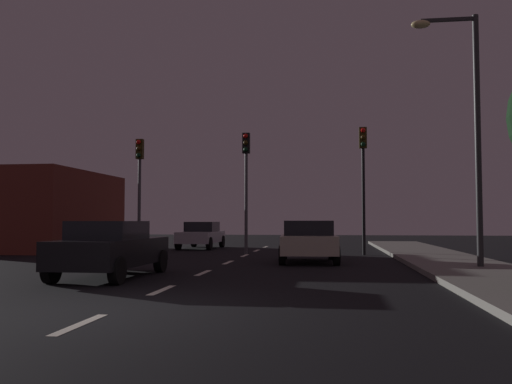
# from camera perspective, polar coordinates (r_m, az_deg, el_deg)

# --- Properties ---
(ground_plane) EXTENTS (80.00, 80.00, 0.00)m
(ground_plane) POSITION_cam_1_polar(r_m,az_deg,el_deg) (15.97, -5.07, -8.27)
(ground_plane) COLOR black
(sidewalk_curb_right) EXTENTS (3.00, 40.00, 0.15)m
(sidewalk_curb_right) POSITION_cam_1_polar(r_m,az_deg,el_deg) (16.09, 22.25, -7.75)
(sidewalk_curb_right) COLOR gray
(sidewalk_curb_right) RESTS_ON ground_plane
(lane_stripe_nearest) EXTENTS (0.16, 1.60, 0.01)m
(lane_stripe_nearest) POSITION_cam_1_polar(r_m,az_deg,el_deg) (8.23, -18.03, -13.08)
(lane_stripe_nearest) COLOR silver
(lane_stripe_nearest) RESTS_ON ground_plane
(lane_stripe_second) EXTENTS (0.16, 1.60, 0.01)m
(lane_stripe_second) POSITION_cam_1_polar(r_m,az_deg,el_deg) (11.74, -9.86, -10.12)
(lane_stripe_second) COLOR silver
(lane_stripe_second) RESTS_ON ground_plane
(lane_stripe_third) EXTENTS (0.16, 1.60, 0.01)m
(lane_stripe_third) POSITION_cam_1_polar(r_m,az_deg,el_deg) (15.39, -5.57, -8.45)
(lane_stripe_third) COLOR silver
(lane_stripe_third) RESTS_ON ground_plane
(lane_stripe_fourth) EXTENTS (0.16, 1.60, 0.01)m
(lane_stripe_fourth) POSITION_cam_1_polar(r_m,az_deg,el_deg) (19.09, -2.95, -7.40)
(lane_stripe_fourth) COLOR silver
(lane_stripe_fourth) RESTS_ON ground_plane
(lane_stripe_fifth) EXTENTS (0.16, 1.60, 0.01)m
(lane_stripe_fifth) POSITION_cam_1_polar(r_m,az_deg,el_deg) (22.83, -1.19, -6.69)
(lane_stripe_fifth) COLOR silver
(lane_stripe_fifth) RESTS_ON ground_plane
(lane_stripe_sixth) EXTENTS (0.16, 1.60, 0.01)m
(lane_stripe_sixth) POSITION_cam_1_polar(r_m,az_deg,el_deg) (26.59, 0.07, -6.17)
(lane_stripe_sixth) COLOR silver
(lane_stripe_sixth) RESTS_ON ground_plane
(lane_stripe_seventh) EXTENTS (0.16, 1.60, 0.01)m
(lane_stripe_seventh) POSITION_cam_1_polar(r_m,az_deg,el_deg) (30.35, 1.01, -5.78)
(lane_stripe_seventh) COLOR silver
(lane_stripe_seventh) RESTS_ON ground_plane
(traffic_signal_left) EXTENTS (0.32, 0.38, 5.15)m
(traffic_signal_left) POSITION_cam_1_polar(r_m,az_deg,el_deg) (25.07, -12.15, 1.93)
(traffic_signal_left) COLOR #4C4C51
(traffic_signal_left) RESTS_ON ground_plane
(traffic_signal_center) EXTENTS (0.32, 0.38, 5.33)m
(traffic_signal_center) POSITION_cam_1_polar(r_m,az_deg,el_deg) (23.88, -1.05, 2.38)
(traffic_signal_center) COLOR #4C4C51
(traffic_signal_center) RESTS_ON ground_plane
(traffic_signal_right) EXTENTS (0.32, 0.38, 5.47)m
(traffic_signal_right) POSITION_cam_1_polar(r_m,az_deg,el_deg) (23.67, 11.20, 2.70)
(traffic_signal_right) COLOR black
(traffic_signal_right) RESTS_ON ground_plane
(car_stopped_ahead) EXTENTS (2.19, 3.92, 1.46)m
(car_stopped_ahead) POSITION_cam_1_polar(r_m,az_deg,el_deg) (19.29, 5.52, -5.13)
(car_stopped_ahead) COLOR beige
(car_stopped_ahead) RESTS_ON ground_plane
(car_adjacent_lane) EXTENTS (1.86, 4.22, 1.45)m
(car_adjacent_lane) POSITION_cam_1_polar(r_m,az_deg,el_deg) (14.52, -15.00, -5.73)
(car_adjacent_lane) COLOR black
(car_adjacent_lane) RESTS_ON ground_plane
(car_oncoming_far) EXTENTS (1.85, 4.18, 1.40)m
(car_oncoming_far) POSITION_cam_1_polar(r_m,az_deg,el_deg) (28.81, -5.76, -4.49)
(car_oncoming_far) COLOR silver
(car_oncoming_far) RESTS_ON ground_plane
(street_lamp_right) EXTENTS (1.93, 0.36, 7.50)m
(street_lamp_right) POSITION_cam_1_polar(r_m,az_deg,el_deg) (17.09, 21.31, 7.40)
(street_lamp_right) COLOR #2D2D30
(street_lamp_right) RESTS_ON ground_plane
(storefront_left) EXTENTS (5.67, 8.10, 3.87)m
(storefront_left) POSITION_cam_1_polar(r_m,az_deg,el_deg) (29.22, -21.74, -1.89)
(storefront_left) COLOR maroon
(storefront_left) RESTS_ON ground_plane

